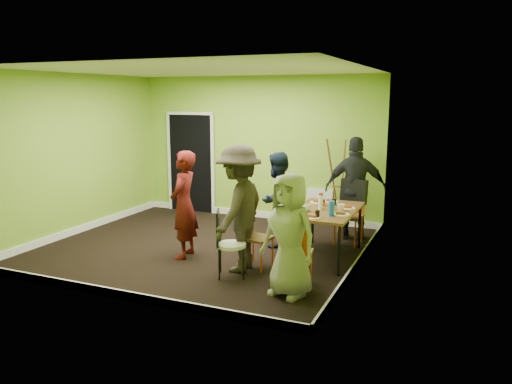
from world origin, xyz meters
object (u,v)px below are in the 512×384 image
chair_bentwood (227,240)px  thermos (321,202)px  chair_left_far (284,217)px  easel (344,185)px  chair_back_end (353,198)px  person_front_end (289,235)px  orange_bottle (324,204)px  person_standing (184,205)px  blue_bottle (332,209)px  person_left_far (277,200)px  person_left_near (239,208)px  person_back_end (356,188)px  chair_front_end (295,248)px  chair_left_near (252,231)px  dining_table (325,213)px

chair_bentwood → thermos: (0.95, 1.24, 0.36)m
chair_left_far → easel: easel is taller
chair_back_end → person_front_end: size_ratio=0.69×
orange_bottle → person_standing: bearing=-152.4°
blue_bottle → orange_bottle: bearing=114.8°
person_left_far → person_left_near: size_ratio=0.87×
thermos → person_back_end: 1.27m
person_standing → person_left_near: 1.03m
chair_front_end → person_front_end: (0.00, -0.25, 0.23)m
orange_bottle → person_back_end: 1.05m
chair_left_near → orange_bottle: size_ratio=12.99×
chair_left_far → chair_front_end: 1.65m
chair_left_far → chair_back_end: (0.90, 0.87, 0.21)m
chair_left_far → orange_bottle: 0.69m
person_back_end → chair_front_end: bearing=69.1°
blue_bottle → person_left_near: person_left_near is taller
person_standing → chair_back_end: bearing=120.9°
chair_left_far → person_back_end: (0.91, 1.04, 0.35)m
person_standing → person_left_near: person_left_near is taller
chair_bentwood → person_standing: (-0.95, 0.49, 0.31)m
dining_table → thermos: (-0.06, -0.03, 0.16)m
chair_back_end → person_back_end: person_back_end is taller
chair_back_end → person_back_end: size_ratio=0.60×
blue_bottle → person_front_end: (-0.21, -1.20, -0.10)m
person_left_far → person_back_end: size_ratio=0.88×
chair_left_near → person_standing: (-1.12, 0.00, 0.29)m
easel → person_left_near: size_ratio=0.94×
person_left_near → person_back_end: person_left_near is taller
chair_back_end → person_standing: person_standing is taller
person_standing → person_left_far: person_standing is taller
chair_bentwood → orange_bottle: chair_bentwood is taller
blue_bottle → chair_back_end: bearing=90.1°
chair_bentwood → person_left_far: size_ratio=0.59×
dining_table → thermos: 0.18m
chair_back_end → person_left_near: size_ratio=0.59×
chair_bentwood → person_standing: 1.11m
dining_table → chair_left_near: chair_left_near is taller
blue_bottle → chair_bentwood: bearing=-143.1°
chair_back_end → blue_bottle: 1.42m
chair_bentwood → easel: (0.88, 3.02, 0.32)m
dining_table → chair_back_end: 1.06m
person_standing → person_back_end: size_ratio=0.93×
chair_bentwood → person_front_end: size_ratio=0.60×
chair_bentwood → thermos: bearing=118.3°
dining_table → person_front_end: 1.58m
chair_back_end → easel: 0.77m
chair_front_end → person_back_end: bearing=77.2°
dining_table → chair_back_end: bearing=79.7°
orange_bottle → person_back_end: bearing=75.0°
chair_left_near → orange_bottle: chair_left_near is taller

